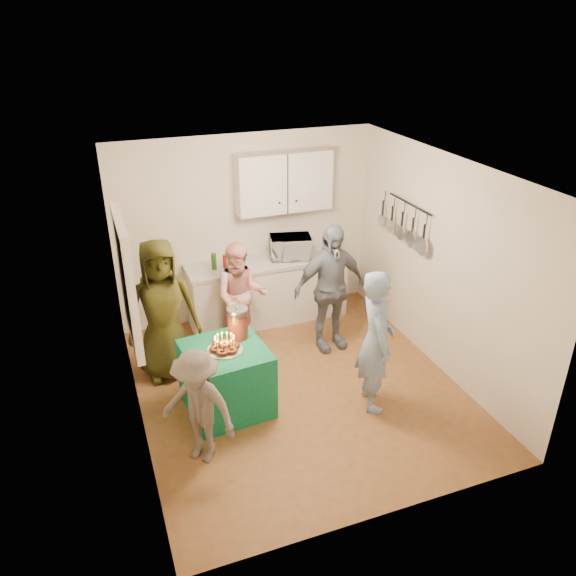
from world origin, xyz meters
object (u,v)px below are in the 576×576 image
object	(u,v)px
microwave	(290,247)
punch_jar	(238,324)
counter	(268,292)
woman_back_center	(241,296)
woman_back_left	(162,310)
man_birthday	(376,341)
woman_back_right	(330,288)
party_table	(226,379)
child_near_left	(198,407)

from	to	relation	value
microwave	punch_jar	distance (m)	1.98
counter	woman_back_center	size ratio (longest dim) A/B	1.54
microwave	woman_back_left	bearing A→B (deg)	-141.76
man_birthday	woman_back_right	bearing A→B (deg)	11.81
party_table	woman_back_center	bearing A→B (deg)	66.34
party_table	man_birthday	xyz separation A→B (m)	(1.54, -0.50, 0.44)
woman_back_right	child_near_left	xyz separation A→B (m)	(-2.03, -1.47, -0.24)
woman_back_left	child_near_left	distance (m)	1.59
counter	child_near_left	bearing A→B (deg)	-121.96
woman_back_center	woman_back_right	distance (m)	1.14
woman_back_right	child_near_left	distance (m)	2.51
counter	punch_jar	distance (m)	1.86
man_birthday	woman_back_left	size ratio (longest dim) A/B	0.94
woman_back_center	woman_back_right	size ratio (longest dim) A/B	0.84
counter	child_near_left	size ratio (longest dim) A/B	1.80
counter	man_birthday	size ratio (longest dim) A/B	1.34
party_table	child_near_left	size ratio (longest dim) A/B	0.70
woman_back_left	woman_back_center	size ratio (longest dim) A/B	1.22
woman_back_center	woman_back_left	bearing A→B (deg)	-148.13
child_near_left	microwave	bearing A→B (deg)	97.10
man_birthday	woman_back_left	bearing A→B (deg)	69.61
counter	party_table	size ratio (longest dim) A/B	2.59
party_table	woman_back_center	size ratio (longest dim) A/B	0.59
man_birthday	woman_back_center	distance (m)	1.99
punch_jar	child_near_left	size ratio (longest dim) A/B	0.28
punch_jar	woman_back_left	world-z (taller)	woman_back_left
counter	microwave	size ratio (longest dim) A/B	3.97
microwave	woman_back_left	size ratio (longest dim) A/B	0.32
woman_back_center	microwave	bearing A→B (deg)	45.83
man_birthday	punch_jar	bearing A→B (deg)	76.45
man_birthday	woman_back_right	xyz separation A→B (m)	(0.04, 1.29, 0.03)
woman_back_left	party_table	bearing A→B (deg)	-60.28
counter	woman_back_right	size ratio (longest dim) A/B	1.30
woman_back_center	woman_back_right	bearing A→B (deg)	-7.83
punch_jar	child_near_left	bearing A→B (deg)	-127.03
punch_jar	woman_back_left	bearing A→B (deg)	135.63
punch_jar	child_near_left	distance (m)	1.13
microwave	punch_jar	world-z (taller)	microwave
woman_back_center	woman_back_right	world-z (taller)	woman_back_right
counter	woman_back_left	bearing A→B (deg)	-151.34
microwave	party_table	bearing A→B (deg)	-114.81
woman_back_center	counter	bearing A→B (deg)	59.31
party_table	woman_back_right	distance (m)	1.83
child_near_left	counter	bearing A→B (deg)	102.50
counter	woman_back_right	bearing A→B (deg)	-62.14
punch_jar	woman_back_right	bearing A→B (deg)	23.64
child_near_left	woman_back_left	bearing A→B (deg)	136.82
counter	child_near_left	xyz separation A→B (m)	(-1.52, -2.43, 0.18)
microwave	woman_back_left	world-z (taller)	woman_back_left
microwave	woman_back_center	size ratio (longest dim) A/B	0.39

